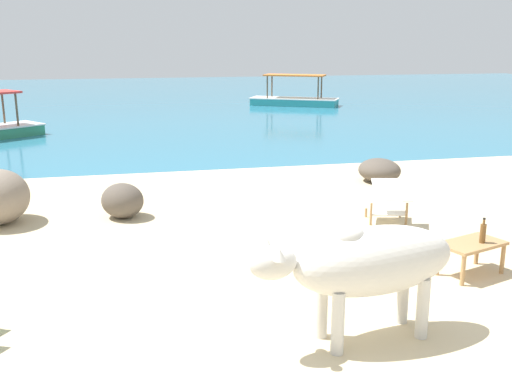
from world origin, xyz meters
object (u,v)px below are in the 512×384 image
(deck_chair_near, at_px, (389,199))
(boat_teal, at_px, (294,99))
(bottle, at_px, (483,233))
(cow, at_px, (369,262))
(low_bench_table, at_px, (471,247))

(deck_chair_near, relative_size, boat_teal, 0.23)
(boat_teal, bearing_deg, deck_chair_near, 107.26)
(bottle, relative_size, boat_teal, 0.08)
(bottle, height_order, deck_chair_near, bottle)
(cow, bearing_deg, low_bench_table, -153.88)
(cow, height_order, boat_teal, boat_teal)
(low_bench_table, height_order, bottle, bottle)
(cow, distance_m, low_bench_table, 2.17)
(low_bench_table, bearing_deg, cow, -165.48)
(bottle, height_order, boat_teal, boat_teal)
(cow, relative_size, low_bench_table, 2.32)
(low_bench_table, distance_m, boat_teal, 18.85)
(bottle, distance_m, boat_teal, 18.87)
(boat_teal, bearing_deg, low_bench_table, 108.76)
(cow, xyz_separation_m, low_bench_table, (1.79, 1.17, -0.41))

